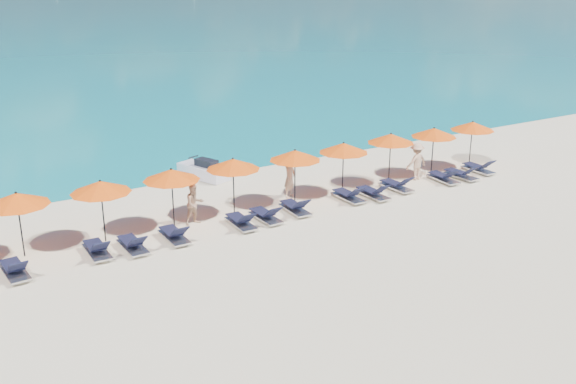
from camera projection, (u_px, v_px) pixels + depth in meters
ground at (334, 249)px, 21.99m from camera, size 1400.00×1400.00×0.00m
jetski at (204, 170)px, 29.59m from camera, size 1.78×2.75×0.92m
beachgoer_a at (290, 177)px, 26.88m from camera, size 0.77×0.69×1.76m
beachgoer_b at (195, 204)px, 23.99m from camera, size 0.81×0.53×1.57m
beachgoer_c at (416, 162)px, 29.25m from camera, size 1.13×0.55×1.73m
umbrella_1 at (17, 199)px, 20.77m from camera, size 2.10×2.10×2.28m
umbrella_2 at (101, 187)px, 21.99m from camera, size 2.10×2.10×2.28m
umbrella_3 at (171, 175)px, 23.33m from camera, size 2.10×2.10×2.28m
umbrella_4 at (233, 164)px, 24.67m from camera, size 2.10×2.10×2.28m
umbrella_5 at (295, 155)px, 25.90m from camera, size 2.10×2.10×2.28m
umbrella_6 at (344, 148)px, 27.03m from camera, size 2.10×2.10×2.28m
umbrella_7 at (391, 138)px, 28.62m from camera, size 2.10×2.10×2.28m
umbrella_8 at (434, 132)px, 29.70m from camera, size 2.10×2.10×2.28m
umbrella_9 at (473, 126)px, 30.99m from camera, size 2.10×2.10×2.28m
lounger_2 at (15, 269)px, 19.89m from camera, size 0.73×1.74×0.66m
lounger_3 at (97, 249)px, 21.37m from camera, size 0.65×1.71×0.66m
lounger_4 at (133, 244)px, 21.76m from camera, size 0.65×1.71×0.66m
lounger_5 at (174, 235)px, 22.58m from camera, size 0.62×1.70×0.66m
lounger_6 at (241, 221)px, 23.82m from camera, size 0.69×1.72×0.66m
lounger_7 at (266, 215)px, 24.42m from camera, size 0.66×1.72×0.66m
lounger_8 at (295, 207)px, 25.26m from camera, size 0.72×1.73×0.66m
lounger_9 at (349, 195)px, 26.65m from camera, size 0.63×1.71×0.66m
lounger_10 at (373, 193)px, 26.98m from camera, size 0.65×1.71×0.66m
lounger_11 at (396, 185)px, 27.95m from camera, size 0.69×1.72×0.66m
lounger_12 at (443, 177)px, 29.07m from camera, size 0.76×1.75×0.66m
lounger_13 at (461, 174)px, 29.54m from camera, size 0.75×1.74×0.66m
lounger_14 at (479, 168)px, 30.49m from camera, size 0.64×1.71×0.66m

